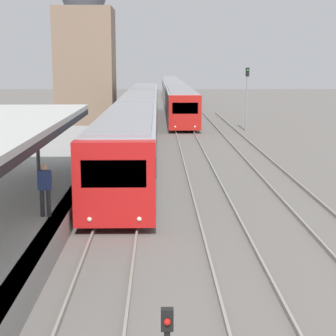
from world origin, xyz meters
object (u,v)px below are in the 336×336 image
object	(u,v)px
train_near	(139,113)
train_far	(174,92)
person_on_platform	(45,187)
signal_mast_far	(247,92)

from	to	relation	value
train_near	train_far	xyz separation A→B (m)	(3.58, 33.82, -0.02)
person_on_platform	train_near	xyz separation A→B (m)	(2.07, 26.09, -0.03)
person_on_platform	train_far	world-z (taller)	train_far
signal_mast_far	train_near	bearing A→B (deg)	-160.11
person_on_platform	train_far	xyz separation A→B (m)	(5.65, 59.92, -0.05)
person_on_platform	signal_mast_far	xyz separation A→B (m)	(10.80, 29.25, 1.45)
train_near	train_far	distance (m)	34.01
train_far	signal_mast_far	xyz separation A→B (m)	(5.15, -30.66, 1.50)
train_near	signal_mast_far	distance (m)	9.41
person_on_platform	train_far	distance (m)	60.18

